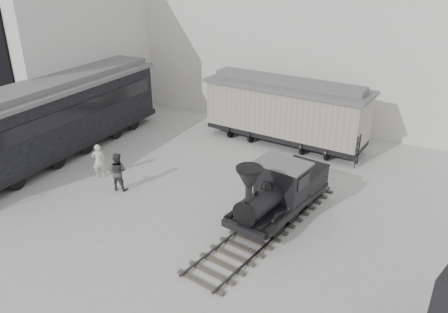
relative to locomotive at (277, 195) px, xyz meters
The scene contains 8 objects.
ground 4.13m from the locomotive, 115.35° to the right, with size 90.00×90.00×0.00m, color #9E9E9B.
north_wall 12.35m from the locomotive, 98.53° to the left, with size 34.00×2.51×11.00m.
west_pavilion 17.75m from the locomotive, 158.57° to the left, with size 7.00×12.11×9.00m.
locomotive is the anchor object (origin of this frame).
boxcar 7.87m from the locomotive, 106.99° to the left, with size 8.94×3.70×3.56m.
passenger_coach 11.94m from the locomotive, behind, with size 2.93×13.40×3.58m.
visitor_a 8.43m from the locomotive, behind, with size 0.58×0.38×1.60m, color silver.
visitor_b 6.95m from the locomotive, behind, with size 0.82×0.64×1.69m, color #3D3E3F.
Camera 1 is at (6.22, -9.97, 9.05)m, focal length 35.00 mm.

